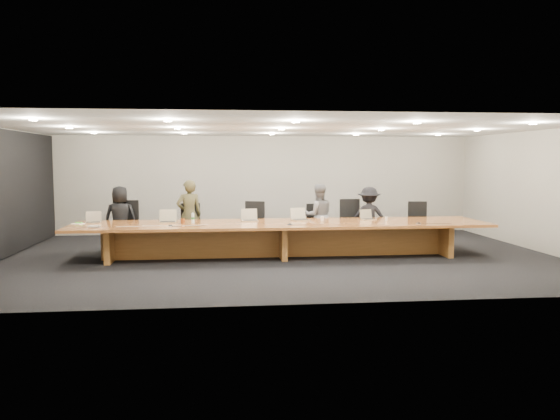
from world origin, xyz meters
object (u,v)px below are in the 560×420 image
Objects in this scene: person_b at (189,215)px; water_bottle at (193,218)px; paper_cup_far at (387,219)px; mic_center at (290,224)px; conference_table at (282,233)px; mic_left at (171,225)px; laptop_b at (168,216)px; paper_cup_near at (322,219)px; person_c at (318,216)px; laptop_d at (300,214)px; laptop_a at (93,217)px; amber_mug at (183,221)px; av_box at (94,227)px; person_d at (369,217)px; laptop_e at (368,214)px; chair_far_right at (419,223)px; chair_right at (352,223)px; chair_far_left at (126,225)px; mic_right at (418,223)px; chair_mid_right at (317,225)px; person_a at (120,218)px; chair_left at (192,226)px; laptop_c at (250,215)px; chair_mid_left at (252,225)px.

person_b is 1.15m from water_bottle.
mic_center is (-2.27, -0.56, -0.03)m from paper_cup_far.
mic_left is at bearing -171.17° from conference_table.
paper_cup_near is (3.43, 0.00, -0.10)m from laptop_b.
person_c is 1.00m from laptop_d.
conference_table is at bearing -13.62° from laptop_a.
amber_mug reaches higher than av_box.
laptop_e is at bearing 87.26° from person_d.
chair_far_right is at bearing 14.40° from av_box.
water_bottle is 0.67m from mic_left.
chair_right is 1.64m from laptop_d.
chair_far_left reaches higher than av_box.
laptop_b is 3.03× the size of mic_right.
laptop_e is at bearing 3.64° from water_bottle.
conference_table is at bearing -163.27° from paper_cup_near.
laptop_d is at bearing -150.86° from chair_right.
chair_mid_right is 2.56m from chair_far_right.
person_d is 4.77× the size of laptop_e.
chair_far_right is 0.72× the size of person_c.
paper_cup_far is (0.52, -1.12, 0.21)m from chair_right.
paper_cup_near is at bearing 157.54° from mic_right.
paper_cup_far is at bearing -66.14° from chair_right.
laptop_b is at bearing 164.50° from mic_center.
laptop_e is 1.25m from mic_right.
person_a is 13.60× the size of amber_mug.
chair_mid_right is at bearing 123.91° from laptop_e.
mic_right is (2.77, -0.08, -0.00)m from mic_center.
chair_left is 1.67m from laptop_c.
laptop_d is 1.57m from laptop_e.
chair_far_right is at bearing -3.62° from laptop_d.
water_bottle is (-1.25, -0.24, -0.04)m from laptop_c.
chair_right is 0.85m from person_c.
amber_mug is (-4.00, -1.18, 0.22)m from chair_right.
person_d is 4.87m from laptop_b.
mic_center is at bearing -144.97° from chair_far_right.
laptop_b is (-0.41, -1.00, 0.07)m from person_b.
person_b reaches higher than chair_far_right.
laptop_e reaches higher than mic_left.
paper_cup_near reaches higher than mic_left.
laptop_a is (-0.43, -0.80, 0.12)m from person_a.
person_c is 17.29× the size of paper_cup_far.
laptop_a reaches higher than paper_cup_near.
conference_table is 80.61× the size of amber_mug.
chair_far_left is 3.23× the size of laptop_d.
chair_mid_left is 3.61m from laptop_a.
chair_mid_right is 2.99× the size of laptop_c.
paper_cup_near is 1.45m from paper_cup_far.
chair_mid_right is at bearing -16.73° from chair_left.
laptop_b is 1.80m from laptop_c.
person_d is at bearing 35.18° from paper_cup_near.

